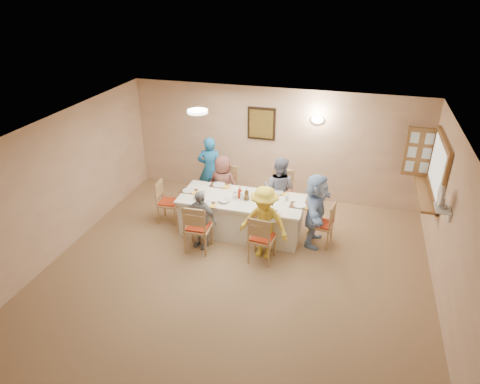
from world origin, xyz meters
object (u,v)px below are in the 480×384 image
(chair_left_end, at_px, (169,202))
(diner_back_left, at_px, (223,185))
(dining_table, at_px, (242,215))
(diner_back_right, at_px, (279,189))
(chair_front_left, at_px, (198,226))
(chair_back_right, at_px, (280,195))
(caregiver, at_px, (210,169))
(serving_hatch, at_px, (438,169))
(desk_fan, at_px, (442,200))
(chair_front_right, at_px, (262,237))
(chair_right_end, at_px, (321,223))
(diner_front_left, at_px, (200,219))
(condiment_ketchup, at_px, (240,193))
(diner_front_right, at_px, (264,223))
(chair_back_left, at_px, (225,189))
(diner_right_end, at_px, (315,210))

(chair_left_end, height_order, diner_back_left, diner_back_left)
(dining_table, height_order, diner_back_right, diner_back_right)
(chair_front_left, bearing_deg, chair_left_end, -42.32)
(chair_back_right, distance_m, caregiver, 1.70)
(serving_hatch, height_order, desk_fan, serving_hatch)
(desk_fan, xyz_separation_m, chair_front_right, (-2.75, -0.14, -1.08))
(dining_table, xyz_separation_m, chair_right_end, (1.55, 0.00, 0.07))
(desk_fan, relative_size, caregiver, 0.20)
(diner_back_right, bearing_deg, chair_front_right, 101.92)
(serving_hatch, xyz_separation_m, desk_fan, (-0.11, -1.35, 0.05))
(chair_front_left, height_order, caregiver, caregiver)
(serving_hatch, distance_m, diner_back_right, 2.97)
(chair_right_end, distance_m, diner_front_left, 2.26)
(condiment_ketchup, bearing_deg, diner_front_right, -46.66)
(diner_back_right, xyz_separation_m, diner_front_right, (0.00, -1.36, -0.01))
(chair_front_right, relative_size, chair_right_end, 1.06)
(chair_right_end, bearing_deg, chair_front_right, -41.84)
(chair_right_end, height_order, diner_back_right, diner_back_right)
(desk_fan, bearing_deg, diner_back_right, 154.08)
(desk_fan, xyz_separation_m, diner_front_left, (-3.95, -0.02, -0.97))
(chair_front_right, bearing_deg, diner_back_right, -85.02)
(chair_back_left, distance_m, chair_front_left, 1.60)
(diner_back_right, bearing_deg, condiment_ketchup, 59.32)
(dining_table, xyz_separation_m, chair_left_end, (-1.55, 0.00, 0.07))
(chair_right_end, distance_m, diner_front_right, 1.19)
(chair_left_end, xyz_separation_m, diner_front_left, (0.95, -0.68, 0.13))
(chair_back_right, xyz_separation_m, caregiver, (-1.65, 0.35, 0.24))
(chair_front_right, relative_size, diner_right_end, 0.66)
(chair_back_left, xyz_separation_m, chair_front_right, (1.20, -1.60, -0.02))
(dining_table, height_order, diner_right_end, diner_right_end)
(diner_back_right, bearing_deg, chair_back_right, -78.08)
(diner_front_left, relative_size, condiment_ketchup, 4.84)
(chair_left_end, relative_size, diner_front_right, 0.64)
(dining_table, height_order, diner_front_left, diner_front_left)
(desk_fan, height_order, diner_right_end, desk_fan)
(chair_left_end, distance_m, diner_right_end, 2.98)
(chair_left_end, xyz_separation_m, caregiver, (0.50, 1.15, 0.30))
(chair_left_end, relative_size, chair_right_end, 1.00)
(chair_front_right, height_order, condiment_ketchup, condiment_ketchup)
(chair_front_left, distance_m, chair_front_right, 1.20)
(chair_front_left, relative_size, condiment_ketchup, 4.11)
(diner_front_right, relative_size, diner_right_end, 0.97)
(dining_table, bearing_deg, diner_back_right, 48.58)
(desk_fan, bearing_deg, dining_table, 168.89)
(caregiver, xyz_separation_m, condiment_ketchup, (1.02, -1.16, 0.13))
(diner_back_right, xyz_separation_m, caregiver, (-1.65, 0.47, 0.05))
(serving_hatch, distance_m, chair_left_end, 5.17)
(diner_back_right, distance_m, diner_right_end, 1.07)
(desk_fan, height_order, chair_back_right, desk_fan)
(caregiver, bearing_deg, chair_front_left, 92.28)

